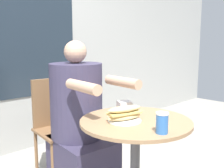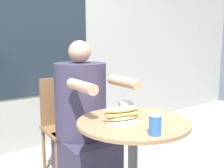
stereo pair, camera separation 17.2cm
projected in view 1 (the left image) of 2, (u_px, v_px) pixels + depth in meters
storefront_wall at (11, 21)px, 2.70m from camera, size 8.00×0.09×2.80m
cafe_table at (135, 149)px, 1.64m from camera, size 0.69×0.69×0.71m
diner_chair at (56, 119)px, 2.28m from camera, size 0.42×0.42×0.87m
seated_diner at (80, 130)px, 2.02m from camera, size 0.46×0.74×1.20m
sandwich_on_plate at (124, 114)px, 1.57m from camera, size 0.24×0.20×0.09m
drink_cup at (162, 123)px, 1.36m from camera, size 0.07×0.07×0.11m
napkin_box at (124, 105)px, 1.85m from camera, size 0.12×0.12×0.06m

